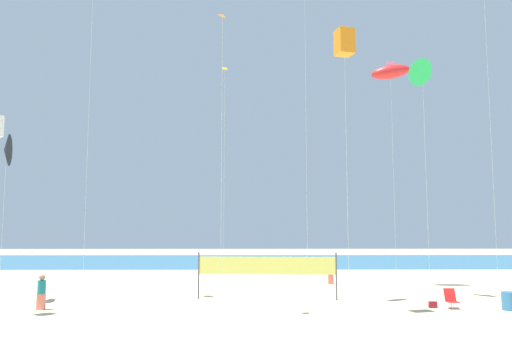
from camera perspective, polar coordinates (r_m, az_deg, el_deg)
ground_plane at (r=18.42m, az=-1.56°, el=-18.17°), size 120.00×120.00×0.00m
ocean_band at (r=53.32m, az=-0.87°, el=-10.17°), size 120.00×20.00×0.01m
beachgoer_teal_shirt at (r=25.47m, az=-23.03°, el=-12.39°), size 0.36×0.36×1.58m
beachgoer_navy_shirt at (r=33.51m, az=8.42°, el=-11.19°), size 0.35×0.35×1.53m
folding_beach_chair at (r=25.63m, az=21.14°, el=-13.27°), size 0.52×0.65×0.89m
trash_barrel at (r=26.13m, az=26.65°, el=-13.02°), size 0.65×0.65×0.81m
volleyball_net at (r=26.52m, az=1.26°, el=-10.88°), size 7.16×0.45×2.40m
beach_handbag at (r=25.53m, az=19.32°, el=-14.09°), size 0.37×0.18×0.29m
kite_orange_box at (r=23.84m, az=9.94°, el=14.04°), size 0.90×0.90×12.62m
kite_black_delta at (r=28.60m, az=-26.31°, el=2.09°), size 0.69×1.64×8.42m
kite_yellow_diamond at (r=36.97m, az=-3.54°, el=9.81°), size 0.53×0.52×15.15m
kite_orange_diamond at (r=23.06m, az=-3.77°, el=15.59°), size 0.58×0.58×13.15m
kite_green_delta at (r=29.64m, az=18.26°, el=10.41°), size 1.26×1.49×12.88m
kite_red_inflatable at (r=34.06m, az=14.94°, el=10.69°), size 2.64×1.04×14.23m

